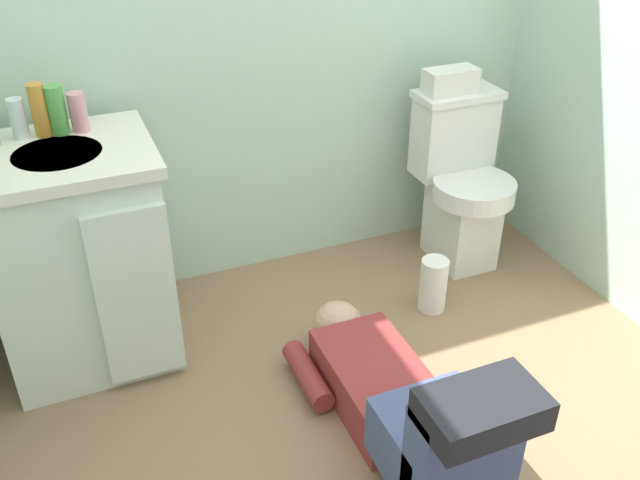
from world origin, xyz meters
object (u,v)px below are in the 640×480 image
faucet (50,120)px  bottle_pink (78,112)px  person_plumber (403,401)px  bottle_green (57,110)px  paper_towel_roll (433,285)px  toilet (461,182)px  tissue_box (450,81)px  bottle_clear (18,119)px  vanity_cabinet (80,257)px  bottle_amber (39,110)px

faucet → bottle_pink: bearing=-4.0°
person_plumber → bottle_green: bearing=129.6°
faucet → paper_towel_roll: faucet is taller
toilet → faucet: (-1.60, 0.08, 0.50)m
person_plumber → paper_towel_roll: bearing=51.9°
toilet → tissue_box: 0.44m
person_plumber → bottle_pink: bottle_pink is taller
bottle_green → bottle_pink: size_ratio=1.24×
person_plumber → bottle_clear: (-0.93, 0.99, 0.71)m
person_plumber → bottle_pink: size_ratio=7.99×
faucet → person_plumber: size_ratio=0.09×
bottle_pink → faucet: bearing=176.0°
toilet → person_plumber: (-0.76, -0.90, -0.19)m
paper_towel_roll → tissue_box: bearing=58.1°
person_plumber → bottle_pink: 1.42m
bottle_clear → paper_towel_roll: bottle_clear is taller
bottle_clear → vanity_cabinet: bearing=-57.3°
faucet → paper_towel_roll: size_ratio=0.43×
faucet → bottle_pink: 0.10m
paper_towel_roll → bottle_pink: bearing=161.8°
bottle_clear → paper_towel_roll: 1.64m
bottle_green → bottle_amber: bearing=177.4°
bottle_clear → bottle_amber: (0.07, -0.01, 0.02)m
tissue_box → paper_towel_roll: bearing=-121.9°
vanity_cabinet → faucet: faucet is taller
faucet → bottle_amber: bearing=-179.5°
toilet → tissue_box: bearing=116.4°
toilet → bottle_clear: size_ratio=5.55×
vanity_cabinet → person_plumber: bearing=-45.0°
vanity_cabinet → faucet: bearing=91.3°
toilet → tissue_box: tissue_box is taller
vanity_cabinet → bottle_pink: size_ratio=6.15×
paper_towel_roll → bottle_amber: bearing=163.1°
bottle_amber → paper_towel_roll: bearing=-16.9°
bottle_clear → toilet: bearing=-3.0°
vanity_cabinet → tissue_box: bearing=5.7°
faucet → bottle_clear: size_ratio=0.74×
vanity_cabinet → paper_towel_roll: size_ratio=3.56×
bottle_clear → bottle_amber: bottle_amber is taller
vanity_cabinet → faucet: (-0.00, 0.15, 0.45)m
tissue_box → vanity_cabinet: bearing=-174.3°
bottle_amber → bottle_green: bearing=-2.6°
person_plumber → bottle_green: 1.47m
person_plumber → bottle_pink: (-0.75, 0.98, 0.71)m
faucet → bottle_amber: 0.05m
faucet → tissue_box: 1.55m
bottle_pink → toilet: bearing=-2.9°
vanity_cabinet → bottle_pink: 0.50m
bottle_amber → toilet: bearing=-2.9°
bottle_amber → bottle_pink: (0.12, -0.01, -0.02)m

